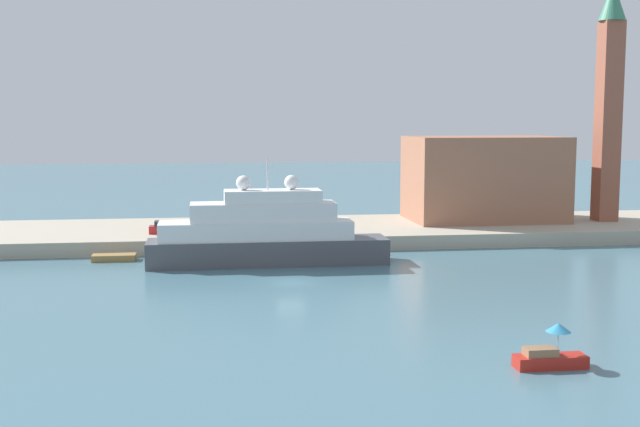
{
  "coord_description": "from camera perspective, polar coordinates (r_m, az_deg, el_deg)",
  "views": [
    {
      "loc": [
        -7.35,
        -71.36,
        14.64
      ],
      "look_at": [
        3.47,
        6.0,
        5.49
      ],
      "focal_mm": 45.61,
      "sensor_mm": 36.0,
      "label": 1
    }
  ],
  "objects": [
    {
      "name": "harbor_building",
      "position": [
        106.53,
        11.43,
        2.43
      ],
      "size": [
        19.08,
        12.14,
        10.72
      ],
      "primitive_type": "cube",
      "color": "#9E664C",
      "rests_on": "quay_dock"
    },
    {
      "name": "quay_dock",
      "position": [
        98.84,
        -3.62,
        -1.37
      ],
      "size": [
        110.0,
        20.47,
        1.63
      ],
      "primitive_type": "cube",
      "color": "#ADA38E",
      "rests_on": "ground"
    },
    {
      "name": "work_barge",
      "position": [
        86.82,
        -14.25,
        -3.01
      ],
      "size": [
        4.43,
        1.95,
        0.67
      ],
      "primitive_type": "cube",
      "color": "olive",
      "rests_on": "ground"
    },
    {
      "name": "person_figure",
      "position": [
        94.09,
        -8.23,
        -0.86
      ],
      "size": [
        0.36,
        0.36,
        1.66
      ],
      "color": "maroon",
      "rests_on": "quay_dock"
    },
    {
      "name": "parked_car",
      "position": [
        94.13,
        -10.68,
        -0.99
      ],
      "size": [
        4.11,
        1.71,
        1.45
      ],
      "color": "#B21E1E",
      "rests_on": "quay_dock"
    },
    {
      "name": "ground",
      "position": [
        73.22,
        -2.05,
        -4.86
      ],
      "size": [
        400.0,
        400.0,
        0.0
      ],
      "primitive_type": "plane",
      "color": "slate"
    },
    {
      "name": "mooring_bollard",
      "position": [
        90.59,
        -0.12,
        -1.32
      ],
      "size": [
        0.42,
        0.42,
        0.78
      ],
      "primitive_type": "cylinder",
      "color": "black",
      "rests_on": "quay_dock"
    },
    {
      "name": "small_motorboat",
      "position": [
        50.47,
        15.84,
        -9.48
      ],
      "size": [
        4.28,
        1.47,
        2.68
      ],
      "color": "#B22319",
      "rests_on": "ground"
    },
    {
      "name": "large_yacht",
      "position": [
        81.99,
        -3.92,
        -1.47
      ],
      "size": [
        24.13,
        4.9,
        10.67
      ],
      "color": "#4C4C51",
      "rests_on": "ground"
    },
    {
      "name": "bell_tower",
      "position": [
        109.52,
        19.62,
        7.97
      ],
      "size": [
        3.35,
        3.35,
        29.9
      ],
      "color": "#93513D",
      "rests_on": "quay_dock"
    }
  ]
}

